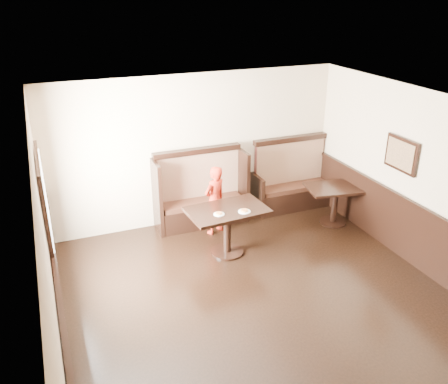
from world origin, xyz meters
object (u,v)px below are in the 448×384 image
table_main (227,219)px  table_neighbor (335,196)px  booth_main (200,197)px  booth_neighbor (291,184)px  child (215,200)px

table_main → table_neighbor: 2.32m
table_main → booth_main: bearing=87.6°
booth_neighbor → table_main: booth_neighbor is taller
booth_main → table_main: (0.04, -1.24, 0.11)m
booth_neighbor → child: size_ratio=1.28×
booth_neighbor → table_neighbor: (0.39, -0.97, 0.08)m
booth_main → booth_neighbor: 1.95m
booth_neighbor → table_main: size_ratio=1.22×
booth_neighbor → booth_main: bearing=179.9°
booth_main → child: size_ratio=1.36×
child → booth_main: bearing=-101.3°
table_neighbor → child: size_ratio=0.92×
booth_main → child: bearing=-76.8°
booth_neighbor → child: bearing=-165.6°
table_main → child: 0.77m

